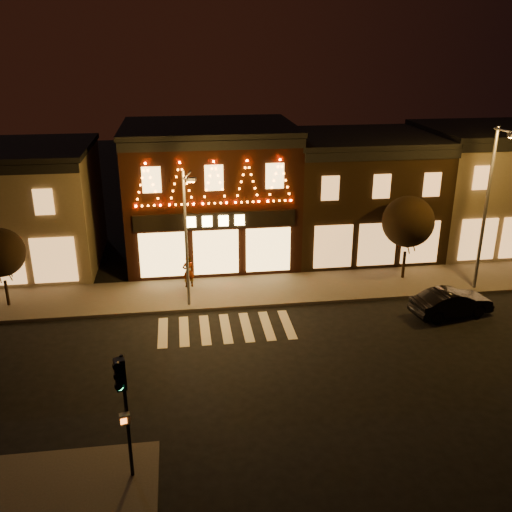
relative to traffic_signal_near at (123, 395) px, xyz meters
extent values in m
plane|color=black|center=(3.83, 5.64, -3.22)|extent=(120.00, 120.00, 0.00)
cube|color=#47423D|center=(5.83, 13.64, -3.14)|extent=(44.00, 4.00, 0.15)
cube|color=black|center=(3.83, 19.64, 0.78)|extent=(10.00, 8.00, 8.00)
cube|color=black|center=(3.83, 19.64, 4.93)|extent=(10.20, 8.20, 0.30)
cube|color=black|center=(3.83, 15.59, 4.53)|extent=(10.00, 0.25, 0.50)
cube|color=black|center=(3.83, 15.54, 0.38)|extent=(9.00, 0.15, 0.90)
cube|color=#FFD87F|center=(3.83, 15.44, 0.38)|extent=(3.40, 0.08, 0.60)
cube|color=black|center=(13.33, 19.64, 0.38)|extent=(9.00, 8.00, 7.20)
cube|color=black|center=(13.33, 19.64, 4.13)|extent=(9.20, 8.20, 0.30)
cube|color=black|center=(13.33, 15.59, 3.73)|extent=(9.00, 0.25, 0.50)
cube|color=#736852|center=(22.33, 19.64, 0.53)|extent=(9.00, 8.00, 7.50)
cube|color=black|center=(22.33, 19.64, 4.43)|extent=(9.20, 8.20, 0.30)
cylinder|color=black|center=(0.03, 0.13, -0.89)|extent=(0.11, 0.11, 4.35)
cube|color=black|center=(-0.02, -0.07, 0.76)|extent=(0.36, 0.35, 0.99)
cylinder|color=#19FF72|center=(-0.05, -0.22, 0.43)|extent=(0.22, 0.11, 0.21)
cube|color=beige|center=(-0.01, -0.05, -0.80)|extent=(0.34, 0.28, 0.32)
cylinder|color=#59595E|center=(2.16, 12.24, 0.45)|extent=(0.14, 0.14, 7.05)
cylinder|color=#59595E|center=(2.33, 11.56, 3.89)|extent=(0.42, 1.39, 0.09)
cube|color=#59595E|center=(2.49, 10.87, 3.84)|extent=(0.49, 0.34, 0.16)
cube|color=orange|center=(2.49, 10.87, 3.75)|extent=(0.37, 0.25, 0.04)
cylinder|color=#59595E|center=(17.87, 12.24, 1.34)|extent=(0.18, 0.18, 8.82)
cylinder|color=#59595E|center=(17.78, 11.36, 5.63)|extent=(0.29, 1.77, 0.11)
cylinder|color=black|center=(-7.10, 13.49, -2.40)|extent=(0.15, 0.15, 1.35)
sphere|color=black|center=(-7.10, 13.49, -0.18)|extent=(2.46, 2.46, 2.46)
cylinder|color=black|center=(14.47, 14.11, -2.28)|extent=(0.17, 0.17, 1.57)
sphere|color=black|center=(14.47, 14.11, 0.30)|extent=(2.88, 2.88, 2.88)
imported|color=black|center=(15.17, 9.51, -2.54)|extent=(4.32, 2.14, 1.36)
imported|color=gray|center=(2.22, 14.51, -2.17)|extent=(0.73, 0.55, 1.79)
camera|label=1|loc=(1.94, -14.50, 9.82)|focal=39.76mm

